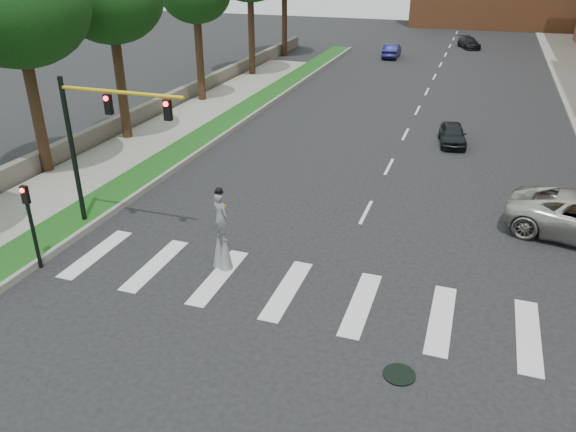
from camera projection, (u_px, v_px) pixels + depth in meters
The scene contains 13 objects.
ground_plane at pixel (315, 313), 17.96m from camera, with size 160.00×160.00×0.00m, color black.
grass_median at pixel (236, 116), 38.30m from camera, with size 2.00×60.00×0.25m, color #134414.
median_curb at pixel (250, 117), 37.98m from camera, with size 0.20×60.00×0.28m, color gray.
sidewalk_left at pixel (112, 159), 30.67m from camera, with size 4.00×60.00×0.18m, color gray.
stone_wall at pixel (178, 97), 41.42m from camera, with size 0.50×56.00×1.10m, color #5C574F.
manhole at pixel (399, 375), 15.37m from camera, with size 0.90×0.90×0.04m, color black.
traffic_signal at pixel (95, 132), 21.56m from camera, with size 5.30×0.23×6.20m.
secondary_signal at pixel (31, 220), 19.69m from camera, with size 0.25×0.21×3.23m.
stilt_performer at pixel (221, 236), 20.01m from camera, with size 0.82×0.66×3.17m.
car_near at pixel (453, 134), 33.04m from camera, with size 1.44×3.59×1.22m, color black.
car_mid at pixel (392, 51), 58.64m from camera, with size 1.50×4.29×1.41m, color #15164B.
car_far at pixel (469, 43), 64.06m from camera, with size 1.68×4.14×1.20m, color black.
tree_1 at pixel (16, 6), 25.51m from camera, with size 6.66×6.66×11.02m.
Camera 1 is at (3.98, -14.29, 10.63)m, focal length 35.00 mm.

